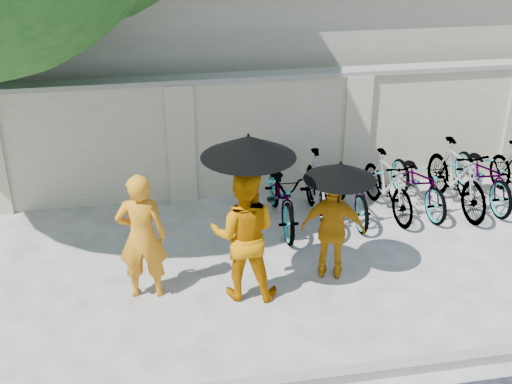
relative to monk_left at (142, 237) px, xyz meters
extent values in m
plane|color=silver|center=(1.71, -0.31, -0.86)|extent=(80.00, 80.00, 0.00)
cube|color=gray|center=(1.71, -2.01, -0.80)|extent=(40.00, 0.16, 0.12)
cube|color=beige|center=(2.71, 2.89, 0.14)|extent=(20.00, 0.30, 2.00)
cube|color=#B7AE91|center=(3.71, 6.69, 0.74)|extent=(14.00, 6.00, 3.20)
imported|color=orange|center=(0.00, 0.00, 0.00)|extent=(0.66, 0.47, 1.71)
imported|color=#CD7702|center=(1.26, -0.22, 0.03)|extent=(1.00, 0.86, 1.77)
cylinder|color=black|center=(1.31, -0.30, 0.69)|extent=(0.02, 0.02, 1.09)
cone|color=black|center=(1.31, -0.30, 1.24)|extent=(1.13, 1.13, 0.26)
imported|color=#C27A0B|center=(2.50, -0.01, -0.13)|extent=(0.92, 0.63, 1.45)
cylinder|color=black|center=(2.52, -0.09, 0.35)|extent=(0.02, 0.02, 0.77)
cone|color=black|center=(2.52, -0.09, 0.74)|extent=(0.93, 0.93, 0.21)
imported|color=gray|center=(2.16, 1.58, -0.35)|extent=(0.73, 1.93, 1.01)
imported|color=gray|center=(2.74, 1.58, -0.31)|extent=(0.61, 1.85, 1.10)
imported|color=gray|center=(3.32, 1.69, -0.38)|extent=(0.68, 1.83, 0.95)
imported|color=gray|center=(3.90, 1.64, -0.35)|extent=(0.67, 1.72, 1.01)
imported|color=gray|center=(4.49, 1.75, -0.38)|extent=(0.80, 1.85, 0.95)
imported|color=gray|center=(5.07, 1.62, -0.29)|extent=(0.63, 1.89, 1.12)
imported|color=gray|center=(5.65, 1.78, -0.36)|extent=(0.66, 1.88, 0.99)
camera|label=1|loc=(0.15, -7.15, 3.97)|focal=45.00mm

